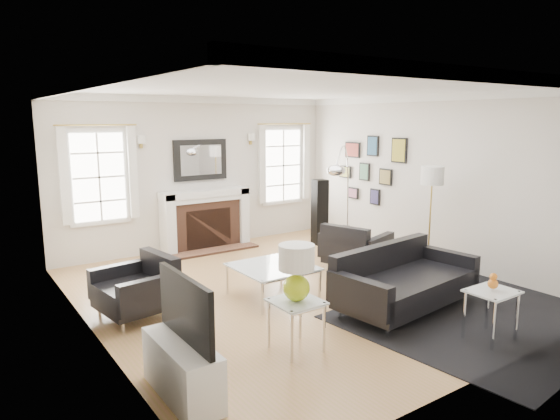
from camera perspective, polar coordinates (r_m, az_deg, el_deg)
floor at (r=7.21m, az=1.64°, el=-9.03°), size 6.00×6.00×0.00m
back_wall at (r=9.44m, az=-9.15°, el=4.18°), size 5.50×0.04×2.80m
front_wall at (r=4.83m, az=23.24°, el=-2.34°), size 5.50×0.04×2.80m
left_wall at (r=5.72m, az=-21.14°, el=-0.34°), size 0.04×6.00×2.80m
right_wall at (r=8.77m, az=16.38°, el=3.43°), size 0.04×6.00×2.80m
ceiling at (r=6.81m, az=1.77°, el=13.78°), size 5.50×6.00×0.02m
crown_molding at (r=6.81m, az=1.76°, el=13.27°), size 5.50×6.00×0.12m
fireplace at (r=9.39m, az=-8.45°, el=-1.14°), size 1.70×0.69×1.11m
mantel_mirror at (r=9.38m, az=-9.07°, el=5.67°), size 1.05×0.07×0.75m
window_left at (r=8.76m, az=-20.01°, el=3.60°), size 1.24×0.15×1.62m
window_right at (r=10.32m, az=0.32°, el=5.15°), size 1.24×0.15×1.62m
gallery_wall at (r=9.60m, az=10.29°, el=5.04°), size 0.04×1.73×1.29m
tv_unit at (r=4.59m, az=-11.07°, el=-16.55°), size 0.35×1.00×1.09m
area_rug at (r=6.74m, az=21.97°, el=-11.18°), size 3.41×2.94×0.01m
sofa at (r=6.58m, az=13.73°, el=-8.00°), size 2.08×1.13×0.65m
armchair_left at (r=6.41m, az=-15.78°, el=-8.69°), size 0.94×1.02×0.62m
armchair_right at (r=8.08m, az=8.44°, el=-4.38°), size 1.08×1.15×0.63m
coffee_table at (r=6.78m, az=-0.84°, el=-6.66°), size 0.99×0.99×0.44m
side_table_left at (r=5.28m, az=1.86°, el=-11.39°), size 0.49×0.49×0.54m
nesting_table at (r=5.96m, az=23.02°, el=-9.55°), size 0.51×0.43×0.57m
gourd_lamp at (r=5.13m, az=1.89°, el=-6.73°), size 0.37×0.37×0.60m
orange_vase at (r=5.89m, az=23.17°, el=-7.56°), size 0.11×0.11×0.18m
arc_floor_lamp at (r=8.54m, az=7.15°, el=1.60°), size 1.44×1.34×2.05m
stick_floor_lamp at (r=7.88m, az=16.99°, el=3.17°), size 0.34×0.34×1.70m
speaker_tower at (r=9.64m, az=4.56°, el=-0.24°), size 0.29×0.29×1.26m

